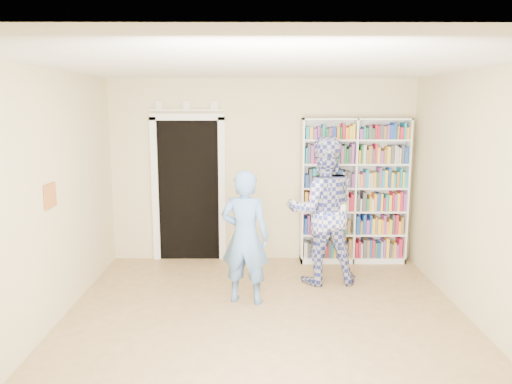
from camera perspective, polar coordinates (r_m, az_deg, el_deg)
The scene contains 11 objects.
floor at distance 5.40m, azimuth 1.13°, elevation -15.58°, with size 5.00×5.00×0.00m, color olive.
ceiling at distance 4.88m, azimuth 1.24°, elevation 14.33°, with size 5.00×5.00×0.00m, color white.
wall_back at distance 7.44m, azimuth 0.71°, elevation 2.42°, with size 4.50×4.50×0.00m, color beige.
wall_left at distance 5.40m, azimuth -23.42°, elevation -1.30°, with size 5.00×5.00×0.00m, color beige.
wall_right at distance 5.50m, azimuth 25.31°, elevation -1.24°, with size 5.00×5.00×0.00m, color beige.
bookshelf at distance 7.47m, azimuth 11.14°, elevation 0.16°, with size 1.55×0.29×2.14m.
doorway at distance 7.50m, azimuth -7.72°, elevation 1.08°, with size 1.10×0.08×2.43m.
wall_art at distance 5.57m, azimuth -22.47°, elevation -0.40°, with size 0.03×0.25×0.25m, color brown.
man_blue at distance 5.86m, azimuth -1.25°, elevation -5.19°, with size 0.58×0.38×1.59m, color #5781C2.
man_plaid at distance 6.55m, azimuth 7.59°, elevation -2.14°, with size 0.94×0.73×1.93m, color #333C9E.
paper_sheet at distance 6.40m, azimuth 9.32°, elevation -2.65°, with size 0.20×0.01×0.28m, color white.
Camera 1 is at (-0.12, -4.87, 2.33)m, focal length 35.00 mm.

